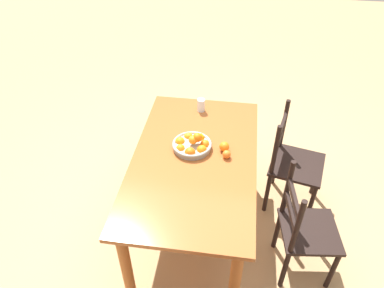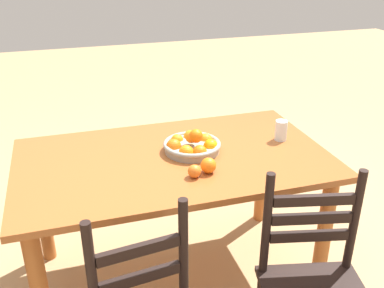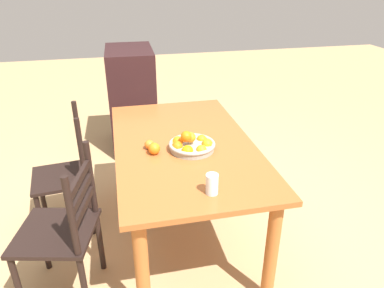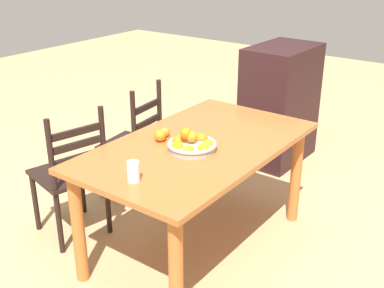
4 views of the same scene
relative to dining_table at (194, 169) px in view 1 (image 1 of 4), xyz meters
name	(u,v)px [view 1 (image 1 of 4)]	position (x,y,z in m)	size (l,w,h in m)	color
ground_plane	(194,223)	(0.00, 0.00, -0.63)	(12.00, 12.00, 0.00)	tan
dining_table	(194,169)	(0.00, 0.00, 0.00)	(1.55, 0.90, 0.75)	#A25729
chair_near_window	(292,163)	(-0.38, 0.77, -0.18)	(0.50, 0.50, 0.93)	black
chair_by_cabinet	(304,231)	(0.29, 0.81, -0.20)	(0.43, 0.43, 0.93)	black
fruit_bowl	(193,145)	(-0.11, -0.03, 0.15)	(0.30, 0.30, 0.14)	#9C9B8F
orange_loose_0	(227,154)	(-0.04, 0.23, 0.15)	(0.06, 0.06, 0.06)	orange
orange_loose_1	(224,147)	(-0.11, 0.21, 0.15)	(0.07, 0.07, 0.07)	orange
drinking_glass	(201,105)	(-0.61, -0.03, 0.17)	(0.06, 0.06, 0.11)	silver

